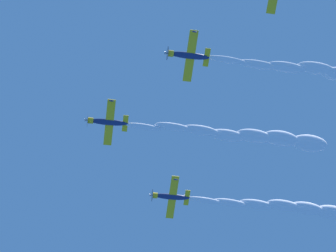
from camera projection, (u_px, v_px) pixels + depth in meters
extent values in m
ellipsoid|color=navy|center=(108.00, 122.00, 89.68)|extent=(7.01, 2.51, 1.69)
cylinder|color=yellow|center=(91.00, 121.00, 89.25)|extent=(1.23, 1.28, 1.21)
cone|color=white|center=(87.00, 120.00, 89.16)|extent=(0.86, 0.66, 0.60)
cylinder|color=#3F3F47|center=(88.00, 120.00, 89.18)|extent=(0.73, 2.41, 2.49)
cube|color=yellow|center=(109.00, 123.00, 89.56)|extent=(3.14, 8.84, 0.68)
ellipsoid|color=navy|center=(112.00, 101.00, 87.68)|extent=(0.99, 0.44, 0.34)
ellipsoid|color=navy|center=(107.00, 144.00, 91.43)|extent=(0.99, 0.44, 0.34)
cube|color=yellow|center=(125.00, 123.00, 90.14)|extent=(1.53, 3.24, 0.33)
cube|color=navy|center=(126.00, 122.00, 90.61)|extent=(1.25, 0.38, 1.25)
ellipsoid|color=#1E232D|center=(107.00, 121.00, 90.02)|extent=(1.73, 1.04, 0.84)
ellipsoid|color=navy|center=(189.00, 56.00, 84.23)|extent=(7.01, 2.58, 1.65)
cylinder|color=yellow|center=(171.00, 54.00, 83.84)|extent=(1.22, 1.33, 1.25)
cone|color=white|center=(167.00, 53.00, 83.76)|extent=(0.86, 0.69, 0.61)
cylinder|color=#3F3F47|center=(168.00, 53.00, 83.77)|extent=(0.72, 2.52, 2.60)
cube|color=yellow|center=(190.00, 56.00, 84.10)|extent=(3.13, 8.82, 1.07)
ellipsoid|color=navy|center=(195.00, 32.00, 82.05)|extent=(0.98, 0.45, 0.34)
ellipsoid|color=navy|center=(186.00, 79.00, 86.16)|extent=(0.98, 0.45, 0.34)
cube|color=yellow|center=(207.00, 57.00, 84.64)|extent=(1.53, 3.24, 0.47)
cube|color=navy|center=(207.00, 56.00, 85.10)|extent=(1.25, 0.44, 1.23)
ellipsoid|color=#1E232D|center=(187.00, 54.00, 84.56)|extent=(1.72, 1.08, 0.85)
ellipsoid|color=navy|center=(171.00, 197.00, 95.52)|extent=(7.01, 2.63, 1.66)
cylinder|color=yellow|center=(155.00, 195.00, 95.15)|extent=(1.23, 1.37, 1.28)
cone|color=white|center=(151.00, 195.00, 95.06)|extent=(0.86, 0.71, 0.63)
cylinder|color=#3F3F47|center=(152.00, 195.00, 95.08)|extent=(0.72, 2.60, 2.68)
cube|color=yellow|center=(172.00, 197.00, 95.40)|extent=(3.12, 8.79, 1.40)
ellipsoid|color=navy|center=(176.00, 180.00, 93.21)|extent=(0.98, 0.46, 0.35)
ellipsoid|color=navy|center=(169.00, 214.00, 97.59)|extent=(0.98, 0.46, 0.35)
cube|color=yellow|center=(187.00, 198.00, 95.92)|extent=(1.53, 3.23, 0.58)
cube|color=navy|center=(187.00, 196.00, 96.37)|extent=(1.25, 0.49, 1.23)
ellipsoid|color=#1E232D|center=(170.00, 195.00, 95.85)|extent=(1.73, 1.10, 0.86)
ellipsoid|color=navy|center=(269.00, 12.00, 81.43)|extent=(0.98, 0.45, 0.30)
ellipsoid|color=white|center=(143.00, 127.00, 90.40)|extent=(6.77, 2.42, 1.51)
ellipsoid|color=white|center=(173.00, 127.00, 90.86)|extent=(6.86, 2.76, 1.85)
ellipsoid|color=white|center=(200.00, 130.00, 91.30)|extent=(6.94, 3.10, 2.19)
ellipsoid|color=white|center=(227.00, 135.00, 92.08)|extent=(7.03, 3.44, 2.54)
ellipsoid|color=white|center=(254.00, 136.00, 92.65)|extent=(7.11, 3.78, 2.88)
ellipsoid|color=white|center=(280.00, 138.00, 93.06)|extent=(7.20, 4.12, 3.22)
ellipsoid|color=white|center=(310.00, 143.00, 93.46)|extent=(7.29, 4.46, 3.56)
ellipsoid|color=white|center=(226.00, 60.00, 84.88)|extent=(6.77, 2.42, 1.51)
ellipsoid|color=white|center=(257.00, 64.00, 85.53)|extent=(6.86, 2.76, 1.85)
ellipsoid|color=white|center=(286.00, 67.00, 85.87)|extent=(6.94, 3.10, 2.19)
ellipsoid|color=white|center=(316.00, 68.00, 86.59)|extent=(7.03, 3.44, 2.54)
ellipsoid|color=white|center=(205.00, 200.00, 96.14)|extent=(6.77, 2.42, 1.51)
ellipsoid|color=white|center=(230.00, 203.00, 96.71)|extent=(6.86, 2.76, 1.85)
ellipsoid|color=white|center=(256.00, 204.00, 97.49)|extent=(6.94, 3.10, 2.19)
ellipsoid|color=white|center=(283.00, 205.00, 97.95)|extent=(7.03, 3.44, 2.54)
ellipsoid|color=white|center=(306.00, 208.00, 98.33)|extent=(7.11, 3.78, 2.88)
ellipsoid|color=white|center=(332.00, 213.00, 98.99)|extent=(7.20, 4.12, 3.22)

